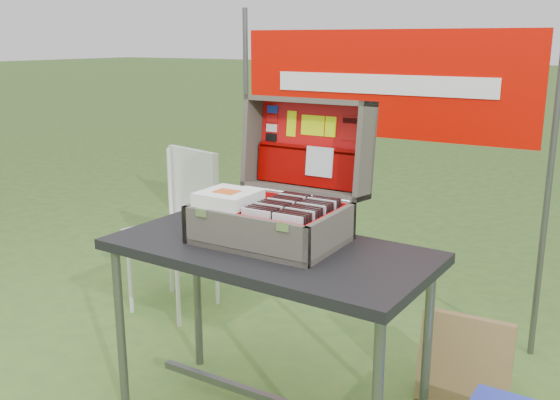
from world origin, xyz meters
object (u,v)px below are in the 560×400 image
Objects in this scene: table at (269,339)px; cardboard_box at (464,362)px; chair at (172,233)px; suitcase at (278,172)px.

table reaches higher than cardboard_box.
table is 1.35× the size of chair.
table is 0.66m from suitcase.
chair is 1.73m from cardboard_box.
suitcase reaches higher than cardboard_box.
chair is (-1.08, 0.69, 0.07)m from table.
table is 3.07× the size of cardboard_box.
chair reaches higher than cardboard_box.
table is at bearing -18.77° from chair.
cardboard_box is (0.63, 0.55, -0.18)m from table.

